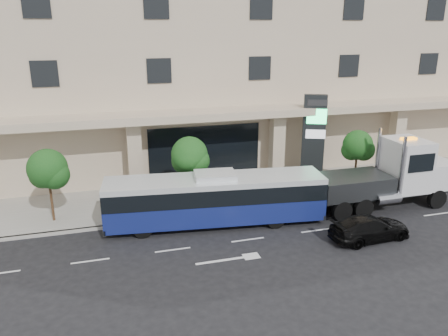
# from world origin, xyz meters

# --- Properties ---
(ground) EXTENTS (120.00, 120.00, 0.00)m
(ground) POSITION_xyz_m (0.00, 0.00, 0.00)
(ground) COLOR black
(ground) RESTS_ON ground
(sidewalk) EXTENTS (120.00, 6.00, 0.15)m
(sidewalk) POSITION_xyz_m (0.00, 5.00, 0.07)
(sidewalk) COLOR gray
(sidewalk) RESTS_ON ground
(curb) EXTENTS (120.00, 0.30, 0.15)m
(curb) POSITION_xyz_m (0.00, 2.00, 0.07)
(curb) COLOR gray
(curb) RESTS_ON ground
(convention_center) EXTENTS (60.00, 17.60, 20.00)m
(convention_center) POSITION_xyz_m (-0.00, 15.42, 9.97)
(convention_center) COLOR tan
(convention_center) RESTS_ON ground
(tree_left) EXTENTS (2.27, 2.20, 4.22)m
(tree_left) POSITION_xyz_m (-9.97, 3.59, 3.11)
(tree_left) COLOR #422B19
(tree_left) RESTS_ON sidewalk
(tree_mid) EXTENTS (2.28, 2.20, 4.38)m
(tree_mid) POSITION_xyz_m (-1.97, 3.59, 3.26)
(tree_mid) COLOR #422B19
(tree_mid) RESTS_ON sidewalk
(tree_right) EXTENTS (2.10, 2.00, 4.04)m
(tree_right) POSITION_xyz_m (9.53, 3.59, 3.04)
(tree_right) COLOR #422B19
(tree_right) RESTS_ON sidewalk
(city_bus) EXTENTS (12.42, 3.99, 3.09)m
(city_bus) POSITION_xyz_m (-1.14, 0.88, 1.57)
(city_bus) COLOR black
(city_bus) RESTS_ON ground
(tow_truck) EXTENTS (10.43, 2.71, 4.76)m
(tow_truck) POSITION_xyz_m (9.98, 0.47, 1.96)
(tow_truck) COLOR #2D3033
(tow_truck) RESTS_ON ground
(black_sedan) EXTENTS (4.56, 2.11, 1.29)m
(black_sedan) POSITION_xyz_m (6.20, -3.17, 0.65)
(black_sedan) COLOR black
(black_sedan) RESTS_ON ground
(signage_pylon) EXTENTS (1.63, 1.14, 6.21)m
(signage_pylon) POSITION_xyz_m (7.27, 5.68, 3.30)
(signage_pylon) COLOR black
(signage_pylon) RESTS_ON sidewalk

